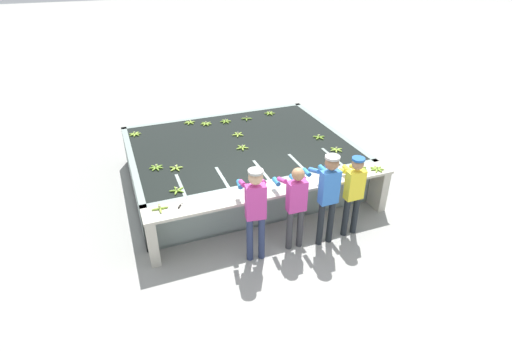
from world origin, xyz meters
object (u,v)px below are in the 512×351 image
(banana_bunch_floating_3, at_px, (135,134))
(knife_1, at_px, (181,204))
(worker_2, at_px, (328,191))
(banana_bunch_floating_2, at_px, (270,113))
(worker_1, at_px, (295,201))
(knife_0, at_px, (348,172))
(banana_bunch_floating_5, at_px, (319,137))
(banana_bunch_ledge_1, at_px, (160,208))
(banana_bunch_floating_7, at_px, (156,167))
(banana_bunch_floating_10, at_px, (238,134))
(banana_bunch_ledge_0, at_px, (360,168))
(banana_bunch_floating_1, at_px, (336,150))
(worker_3, at_px, (353,189))
(banana_bunch_ledge_2, at_px, (377,169))
(banana_bunch_floating_8, at_px, (176,168))
(worker_0, at_px, (255,206))
(banana_bunch_floating_6, at_px, (247,118))
(banana_bunch_floating_9, at_px, (177,190))
(banana_bunch_floating_11, at_px, (206,124))
(banana_bunch_floating_4, at_px, (242,148))
(banana_bunch_floating_12, at_px, (189,122))
(banana_bunch_floating_0, at_px, (226,121))

(banana_bunch_floating_3, xyz_separation_m, knife_1, (0.39, -3.16, -0.01))
(worker_2, relative_size, banana_bunch_floating_2, 6.12)
(worker_1, relative_size, knife_0, 5.83)
(banana_bunch_floating_5, relative_size, banana_bunch_ledge_1, 0.99)
(banana_bunch_ledge_1, distance_m, knife_0, 3.49)
(worker_1, bearing_deg, banana_bunch_floating_7, 134.43)
(banana_bunch_floating_10, relative_size, banana_bunch_ledge_1, 0.98)
(banana_bunch_floating_10, height_order, banana_bunch_ledge_0, banana_bunch_ledge_0)
(banana_bunch_ledge_0, height_order, knife_0, banana_bunch_ledge_0)
(banana_bunch_floating_1, xyz_separation_m, banana_bunch_floating_10, (-1.67, 1.47, 0.00))
(worker_3, xyz_separation_m, banana_bunch_ledge_2, (0.84, 0.46, -0.01))
(banana_bunch_floating_1, bearing_deg, banana_bunch_floating_8, 172.93)
(knife_0, bearing_deg, banana_bunch_floating_2, 93.44)
(worker_0, distance_m, banana_bunch_floating_6, 3.99)
(banana_bunch_floating_2, bearing_deg, banana_bunch_floating_5, -75.09)
(worker_1, distance_m, banana_bunch_floating_9, 2.06)
(worker_0, relative_size, banana_bunch_floating_2, 6.05)
(worker_1, bearing_deg, banana_bunch_floating_3, 120.03)
(worker_3, height_order, banana_bunch_floating_11, worker_3)
(banana_bunch_floating_11, bearing_deg, banana_bunch_floating_6, -2.40)
(banana_bunch_floating_1, relative_size, banana_bunch_floating_9, 1.02)
(banana_bunch_floating_10, bearing_deg, banana_bunch_floating_4, -101.18)
(banana_bunch_floating_8, bearing_deg, knife_0, -23.61)
(banana_bunch_floating_11, bearing_deg, banana_bunch_floating_7, -129.30)
(worker_2, xyz_separation_m, banana_bunch_floating_2, (0.61, 3.96, -0.13))
(banana_bunch_floating_8, distance_m, banana_bunch_floating_11, 2.23)
(banana_bunch_floating_9, relative_size, banana_bunch_ledge_1, 0.98)
(banana_bunch_floating_11, distance_m, banana_bunch_floating_12, 0.41)
(worker_3, height_order, banana_bunch_floating_8, worker_3)
(banana_bunch_floating_9, distance_m, banana_bunch_floating_11, 3.01)
(worker_0, distance_m, knife_0, 2.18)
(worker_1, bearing_deg, banana_bunch_floating_11, 97.87)
(banana_bunch_floating_11, bearing_deg, knife_0, -59.85)
(banana_bunch_floating_12, bearing_deg, banana_bunch_floating_11, -31.07)
(banana_bunch_ledge_0, xyz_separation_m, banana_bunch_ledge_1, (-3.79, 0.01, 0.00))
(worker_2, distance_m, worker_3, 0.57)
(worker_0, relative_size, knife_0, 6.33)
(banana_bunch_floating_0, distance_m, banana_bunch_ledge_1, 3.79)
(worker_3, relative_size, banana_bunch_ledge_1, 5.56)
(worker_3, bearing_deg, knife_0, 65.69)
(knife_1, bearing_deg, worker_2, -16.74)
(knife_0, distance_m, knife_1, 3.14)
(banana_bunch_floating_6, relative_size, banana_bunch_ledge_1, 0.98)
(banana_bunch_floating_1, relative_size, banana_bunch_ledge_2, 1.00)
(banana_bunch_floating_7, relative_size, banana_bunch_floating_11, 1.00)
(banana_bunch_floating_0, relative_size, banana_bunch_floating_2, 1.00)
(worker_0, height_order, banana_bunch_floating_4, worker_0)
(banana_bunch_floating_3, bearing_deg, banana_bunch_floating_10, -21.53)
(banana_bunch_floating_1, bearing_deg, banana_bunch_ledge_0, -89.73)
(worker_3, bearing_deg, banana_bunch_floating_2, 89.13)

